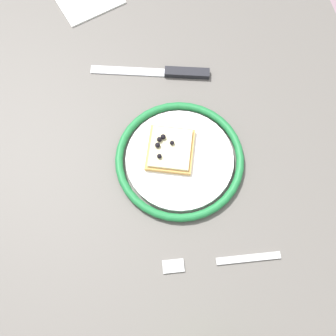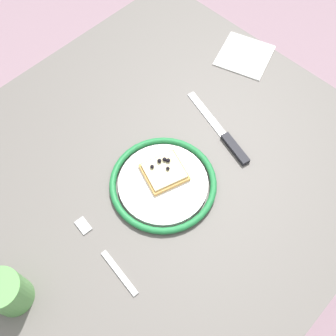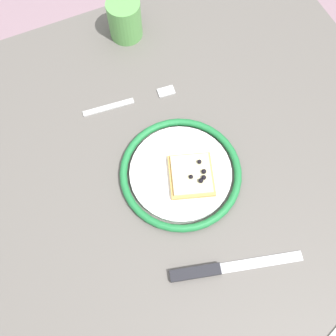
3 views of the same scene
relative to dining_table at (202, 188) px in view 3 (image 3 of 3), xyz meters
The scene contains 7 objects.
ground_plane 0.65m from the dining_table, ahead, with size 6.00×6.00×0.00m, color gray.
dining_table is the anchor object (origin of this frame).
plate 0.11m from the dining_table, 111.33° to the right, with size 0.24×0.24×0.02m.
pizza_slice_near 0.11m from the dining_table, 83.68° to the right, with size 0.11×0.11×0.03m.
knife 0.21m from the dining_table, 21.86° to the right, with size 0.08×0.24×0.01m.
fork 0.24m from the dining_table, 160.84° to the right, with size 0.04×0.20×0.00m.
cup 0.41m from the dining_table, behind, with size 0.07×0.07×0.09m, color #599E4C.
Camera 3 is at (0.22, -0.18, 1.42)m, focal length 39.87 mm.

